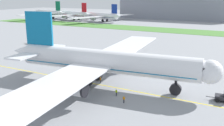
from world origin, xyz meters
The scene contains 12 objects.
ground_plane centered at (0.00, 0.00, 0.00)m, with size 600.00×600.00×0.00m, color gray.
apron_taxi_line centered at (0.00, -2.73, 0.00)m, with size 280.00×0.36×0.01m, color yellow.
grass_median_strip centered at (0.00, 106.91, 0.05)m, with size 320.00×24.00×0.10m, color #4C8438.
airliner_foreground centered at (3.91, -2.35, 6.03)m, with size 55.14×88.12×17.76m.
ground_crew_wingwalker_port centered at (13.76, -10.10, 0.97)m, with size 0.53×0.35×1.59m.
ground_crew_marshaller_front centered at (2.90, -1.59, 1.03)m, with size 0.43×0.53×1.69m.
ground_crew_wingwalker_starboard centered at (10.52, -7.34, 0.96)m, with size 0.50×0.40×1.58m.
service_truck_fuel_bowser centered at (-52.58, 32.85, 1.66)m, with size 5.59×4.37×3.10m.
parked_airliner_far_left centered at (-133.98, 132.53, 5.54)m, with size 41.79×65.21×16.36m.
parked_airliner_far_centre centered at (-106.52, 135.21, 5.18)m, with size 41.19×65.48×15.28m.
parked_airliner_far_right centered at (-76.62, 134.39, 5.00)m, with size 40.28×64.19×14.75m.
terminal_building centered at (-30.39, 183.72, 9.00)m, with size 101.06×20.00×18.00m, color gray.
Camera 1 is at (35.93, -55.76, 22.01)m, focal length 41.76 mm.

